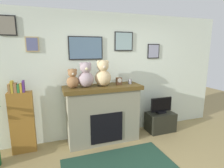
# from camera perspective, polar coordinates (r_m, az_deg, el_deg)

# --- Properties ---
(back_wall) EXTENTS (5.20, 0.15, 2.60)m
(back_wall) POSITION_cam_1_polar(r_m,az_deg,el_deg) (3.91, 0.81, 2.87)
(back_wall) COLOR silver
(back_wall) RESTS_ON ground_plane
(fireplace) EXTENTS (1.53, 0.59, 1.16)m
(fireplace) POSITION_cam_1_polar(r_m,az_deg,el_deg) (3.68, -2.95, -9.31)
(fireplace) COLOR gray
(fireplace) RESTS_ON ground_plane
(bookshelf) EXTENTS (0.41, 0.16, 1.34)m
(bookshelf) POSITION_cam_1_polar(r_m,az_deg,el_deg) (3.64, -26.85, -10.37)
(bookshelf) COLOR #916123
(bookshelf) RESTS_ON ground_plane
(tv_stand) EXTENTS (0.62, 0.40, 0.43)m
(tv_stand) POSITION_cam_1_polar(r_m,az_deg,el_deg) (4.35, 15.20, -11.59)
(tv_stand) COLOR black
(tv_stand) RESTS_ON ground_plane
(television) EXTENTS (0.52, 0.14, 0.36)m
(television) POSITION_cam_1_polar(r_m,az_deg,el_deg) (4.22, 15.48, -6.73)
(television) COLOR black
(television) RESTS_ON tv_stand
(area_rug) EXTENTS (1.80, 1.02, 0.01)m
(area_rug) POSITION_cam_1_polar(r_m,az_deg,el_deg) (3.17, 2.48, -24.97)
(area_rug) COLOR #20402F
(area_rug) RESTS_ON ground_plane
(candle_jar) EXTENTS (0.07, 0.07, 0.10)m
(candle_jar) POSITION_cam_1_polar(r_m,az_deg,el_deg) (3.70, 5.78, 0.80)
(candle_jar) COLOR gray
(candle_jar) RESTS_ON fireplace
(mantel_clock) EXTENTS (0.11, 0.08, 0.15)m
(mantel_clock) POSITION_cam_1_polar(r_m,az_deg,el_deg) (3.60, 2.21, 0.94)
(mantel_clock) COLOR brown
(mantel_clock) RESTS_ON fireplace
(teddy_bear_tan) EXTENTS (0.23, 0.23, 0.36)m
(teddy_bear_tan) POSITION_cam_1_polar(r_m,az_deg,el_deg) (3.36, -12.48, 1.48)
(teddy_bear_tan) COLOR olive
(teddy_bear_tan) RESTS_ON fireplace
(teddy_bear_grey) EXTENTS (0.30, 0.30, 0.48)m
(teddy_bear_grey) POSITION_cam_1_polar(r_m,az_deg,el_deg) (3.39, -8.39, 2.58)
(teddy_bear_grey) COLOR #A08C91
(teddy_bear_grey) RESTS_ON fireplace
(teddy_bear_cream) EXTENTS (0.32, 0.32, 0.51)m
(teddy_bear_cream) POSITION_cam_1_polar(r_m,az_deg,el_deg) (3.47, -2.91, 3.11)
(teddy_bear_cream) COLOR #CFB482
(teddy_bear_cream) RESTS_ON fireplace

